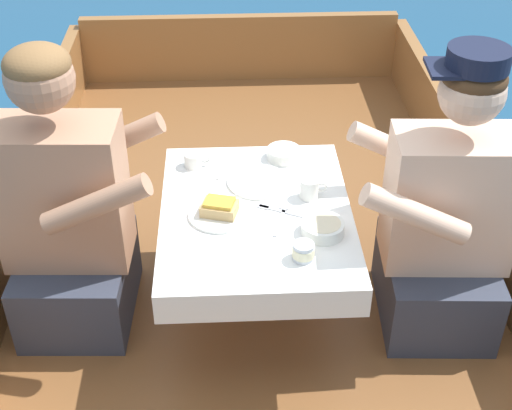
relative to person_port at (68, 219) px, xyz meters
name	(u,v)px	position (x,y,z in m)	size (l,w,h in m)	color
ground_plane	(255,346)	(0.61, 0.06, -0.68)	(60.00, 60.00, 0.00)	navy
boat_deck	(255,320)	(0.61, 0.06, -0.54)	(1.86, 3.71, 0.28)	brown
gunwale_starboard	(505,252)	(1.51, 0.06, -0.25)	(0.06, 3.71, 0.32)	#936033
bow_coaming	(240,47)	(0.61, 1.88, -0.22)	(1.74, 0.06, 0.37)	#936033
cockpit_table	(256,221)	(0.61, -0.01, -0.02)	(0.62, 0.80, 0.43)	#B2B2B7
person_port	(68,219)	(0.00, 0.00, 0.00)	(0.54, 0.46, 1.00)	#333847
person_starboard	(445,223)	(1.22, -0.07, -0.01)	(0.54, 0.46, 1.00)	#333847
plate_sandwich	(220,214)	(0.49, -0.03, 0.03)	(0.20, 0.20, 0.01)	silver
plate_bread	(258,182)	(0.63, 0.15, 0.03)	(0.21, 0.21, 0.01)	silver
sandwich	(220,207)	(0.49, -0.03, 0.05)	(0.13, 0.11, 0.05)	tan
bowl_port_near	(323,227)	(0.81, -0.14, 0.04)	(0.13, 0.13, 0.04)	silver
bowl_starboard_near	(284,153)	(0.72, 0.30, 0.04)	(0.12, 0.12, 0.04)	silver
coffee_cup_port	(194,159)	(0.40, 0.27, 0.05)	(0.09, 0.06, 0.05)	silver
coffee_cup_starboard	(309,187)	(0.79, 0.06, 0.06)	(0.09, 0.06, 0.07)	silver
tin_can	(303,251)	(0.74, -0.26, 0.05)	(0.07, 0.07, 0.05)	silver
utensil_fork_starboard	(278,210)	(0.68, -0.02, 0.02)	(0.16, 0.09, 0.00)	silver
utensil_knife_port	(227,167)	(0.52, 0.25, 0.02)	(0.08, 0.16, 0.00)	silver
utensil_spoon_starboard	(282,215)	(0.69, -0.05, 0.03)	(0.07, 0.17, 0.01)	silver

